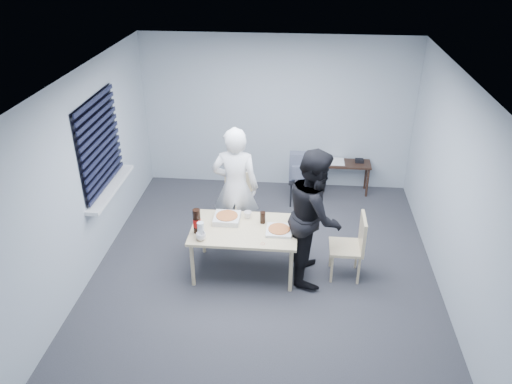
# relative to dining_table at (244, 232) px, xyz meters

# --- Properties ---
(room) EXTENTS (5.00, 5.00, 5.00)m
(room) POSITION_rel_dining_table_xyz_m (-1.94, 0.50, 0.84)
(room) COLOR #29292E
(room) RESTS_ON ground
(dining_table) EXTENTS (1.36, 0.86, 0.66)m
(dining_table) POSITION_rel_dining_table_xyz_m (0.00, 0.00, 0.00)
(dining_table) COLOR tan
(dining_table) RESTS_ON ground
(chair_far) EXTENTS (0.42, 0.42, 0.89)m
(chair_far) POSITION_rel_dining_table_xyz_m (-0.21, 1.05, -0.09)
(chair_far) COLOR tan
(chair_far) RESTS_ON ground
(chair_right) EXTENTS (0.42, 0.42, 0.89)m
(chair_right) POSITION_rel_dining_table_xyz_m (1.39, 0.02, -0.09)
(chair_right) COLOR tan
(chair_right) RESTS_ON ground
(person_white) EXTENTS (0.65, 0.42, 1.77)m
(person_white) POSITION_rel_dining_table_xyz_m (-0.20, 0.67, 0.29)
(person_white) COLOR silver
(person_white) RESTS_ON ground
(person_black) EXTENTS (0.47, 0.86, 1.77)m
(person_black) POSITION_rel_dining_table_xyz_m (0.88, 0.03, 0.29)
(person_black) COLOR black
(person_black) RESTS_ON ground
(side_table) EXTENTS (0.82, 0.36, 0.55)m
(side_table) POSITION_rel_dining_table_xyz_m (1.45, 2.38, -0.13)
(side_table) COLOR #351D15
(side_table) RESTS_ON ground
(stool) EXTENTS (0.33, 0.33, 0.45)m
(stool) POSITION_rel_dining_table_xyz_m (0.67, 1.88, -0.26)
(stool) COLOR black
(stool) RESTS_ON ground
(backpack) EXTENTS (0.33, 0.24, 0.46)m
(backpack) POSITION_rel_dining_table_xyz_m (0.67, 1.86, 0.08)
(backpack) COLOR slate
(backpack) RESTS_ON stool
(pizza_box_a) EXTENTS (0.33, 0.33, 0.08)m
(pizza_box_a) POSITION_rel_dining_table_xyz_m (-0.25, 0.17, 0.10)
(pizza_box_a) COLOR silver
(pizza_box_a) RESTS_ON dining_table
(pizza_box_b) EXTENTS (0.32, 0.32, 0.05)m
(pizza_box_b) POSITION_rel_dining_table_xyz_m (0.44, -0.03, 0.08)
(pizza_box_b) COLOR silver
(pizza_box_b) RESTS_ON dining_table
(mug_a) EXTENTS (0.17, 0.17, 0.10)m
(mug_a) POSITION_rel_dining_table_xyz_m (-0.50, -0.31, 0.11)
(mug_a) COLOR white
(mug_a) RESTS_ON dining_table
(mug_b) EXTENTS (0.10, 0.10, 0.09)m
(mug_b) POSITION_rel_dining_table_xyz_m (0.02, 0.26, 0.11)
(mug_b) COLOR white
(mug_b) RESTS_ON dining_table
(cola_glass) EXTENTS (0.07, 0.07, 0.16)m
(cola_glass) POSITION_rel_dining_table_xyz_m (0.22, 0.16, 0.14)
(cola_glass) COLOR black
(cola_glass) RESTS_ON dining_table
(soda_bottle) EXTENTS (0.10, 0.10, 0.32)m
(soda_bottle) POSITION_rel_dining_table_xyz_m (-0.58, -0.14, 0.22)
(soda_bottle) COLOR black
(soda_bottle) RESTS_ON dining_table
(plastic_cups) EXTENTS (0.11, 0.11, 0.20)m
(plastic_cups) POSITION_rel_dining_table_xyz_m (-0.51, -0.23, 0.16)
(plastic_cups) COLOR silver
(plastic_cups) RESTS_ON dining_table
(rubber_band) EXTENTS (0.06, 0.06, 0.00)m
(rubber_band) POSITION_rel_dining_table_xyz_m (0.26, -0.33, 0.06)
(rubber_band) COLOR red
(rubber_band) RESTS_ON dining_table
(papers) EXTENTS (0.33, 0.38, 0.01)m
(papers) POSITION_rel_dining_table_xyz_m (1.30, 2.41, -0.05)
(papers) COLOR white
(papers) RESTS_ON side_table
(black_box) EXTENTS (0.15, 0.12, 0.06)m
(black_box) POSITION_rel_dining_table_xyz_m (1.67, 2.42, -0.02)
(black_box) COLOR black
(black_box) RESTS_ON side_table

